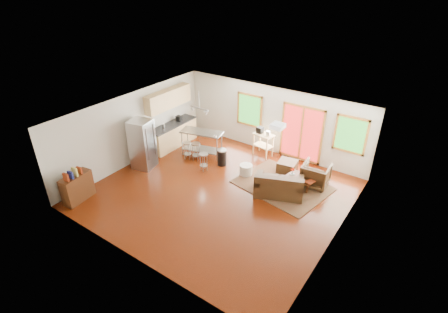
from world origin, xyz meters
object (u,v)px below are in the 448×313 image
Objects in this scene: refrigerator at (143,144)px; island at (202,139)px; ottoman at (287,167)px; armchair at (316,174)px; loveseat at (279,186)px; rug at (282,185)px; coffee_table at (301,179)px; kitchen_cart at (263,137)px.

island is at bearing 45.69° from refrigerator.
armchair is at bearing -12.29° from ottoman.
loveseat is 1.02× the size of island.
refrigerator is 1.07× the size of island.
rug is 0.96m from ottoman.
loveseat is at bearing 1.45° from refrigerator.
refrigerator is (-4.79, -1.15, 0.58)m from loveseat.
armchair is at bearing 11.10° from refrigerator.
coffee_table is at bearing 9.03° from refrigerator.
coffee_table is at bearing 41.60° from armchair.
loveseat is at bearing -114.20° from coffee_table.
armchair is 0.78× the size of kitchen_cart.
loveseat is at bearing -74.63° from ottoman.
kitchen_cart is (-1.60, 1.47, 0.75)m from rug.
armchair is (0.35, 0.37, 0.12)m from coffee_table.
rug is at bearing 7.97° from refrigerator.
loveseat is 1.75× the size of coffee_table.
island is (-3.62, 0.71, 0.37)m from loveseat.
refrigerator reaches higher than kitchen_cart.
island is at bearing 1.51° from armchair.
rug is 3.56m from island.
rug is 1.15m from armchair.
rug is 1.57× the size of refrigerator.
island is at bearing -145.20° from kitchen_cart.
refrigerator is (-5.51, -2.36, 0.46)m from armchair.
island is (-4.34, -0.50, 0.25)m from armchair.
coffee_table is at bearing 43.76° from loveseat.
rug is 3.23× the size of armchair.
island is at bearing -178.08° from coffee_table.
refrigerator reaches higher than island.
coffee_table is (0.50, 0.29, 0.30)m from rug.
coffee_table is 0.99m from ottoman.
loveseat is 2.76× the size of ottoman.
loveseat is at bearing -77.16° from rug.
refrigerator is 4.42m from kitchen_cart.
island is 2.31m from kitchen_cart.
island is at bearing 177.40° from rug.
loveseat reaches higher than rug.
refrigerator is at bearing -158.91° from coffee_table.
ottoman reaches higher than rug.
refrigerator is (-4.39, -2.60, 0.69)m from ottoman.
kitchen_cart is at bearing 137.32° from rug.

